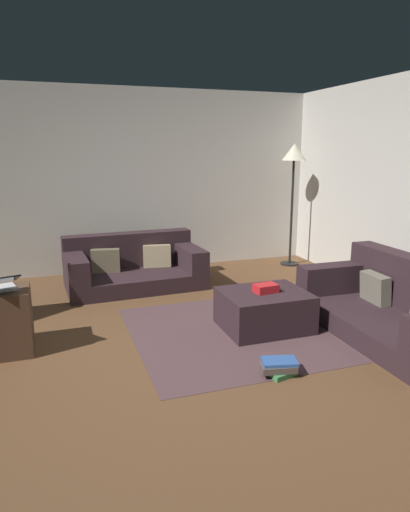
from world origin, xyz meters
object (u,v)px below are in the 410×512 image
at_px(couch_left, 133,267).
at_px(side_table, 0,322).
at_px(ottoman, 264,310).
at_px(couch_right, 397,308).
at_px(book_stack, 279,368).
at_px(tv_remote, 277,288).
at_px(gift_box, 266,288).
at_px(corner_lamp, 294,162).

distance_m(couch_left, side_table, 2.22).
bearing_deg(couch_left, ottoman, 114.14).
distance_m(couch_right, book_stack, 1.51).
relative_size(ottoman, tv_remote, 5.18).
bearing_deg(couch_left, gift_box, 114.14).
height_order(couch_left, book_stack, couch_left).
distance_m(gift_box, corner_lamp, 2.93).
bearing_deg(tv_remote, ottoman, -144.20).
relative_size(couch_right, ottoman, 2.25).
bearing_deg(side_table, couch_right, -12.54).
bearing_deg(ottoman, side_table, 174.58).
relative_size(couch_left, ottoman, 2.12).
xyz_separation_m(gift_box, corner_lamp, (1.53, 2.23, 1.15)).
xyz_separation_m(tv_remote, corner_lamp, (1.38, 2.17, 1.18)).
relative_size(couch_left, tv_remote, 10.98).
height_order(ottoman, gift_box, gift_box).
bearing_deg(couch_right, side_table, 78.57).
height_order(couch_left, gift_box, couch_left).
height_order(couch_left, corner_lamp, corner_lamp).
bearing_deg(couch_right, gift_box, 64.94).
height_order(couch_right, tv_remote, couch_right).
bearing_deg(corner_lamp, gift_box, -124.43).
bearing_deg(side_table, gift_box, -5.63).
xyz_separation_m(couch_right, tv_remote, (-0.97, 0.61, 0.12)).
height_order(gift_box, corner_lamp, corner_lamp).
bearing_deg(gift_box, book_stack, -109.50).
height_order(couch_left, tv_remote, couch_left).
relative_size(gift_box, book_stack, 0.68).
bearing_deg(couch_right, ottoman, 64.65).
bearing_deg(gift_box, side_table, 174.37).
bearing_deg(book_stack, couch_right, 14.29).
distance_m(ottoman, gift_box, 0.23).
bearing_deg(book_stack, ottoman, 70.95).
height_order(couch_right, corner_lamp, corner_lamp).
distance_m(couch_right, gift_box, 1.26).
bearing_deg(couch_left, couch_right, 127.54).
bearing_deg(gift_box, tv_remote, 20.04).
xyz_separation_m(ottoman, side_table, (-2.43, 0.23, 0.10)).
distance_m(couch_left, ottoman, 2.14).
relative_size(couch_right, book_stack, 5.70).
xyz_separation_m(ottoman, tv_remote, (0.16, 0.05, 0.20)).
xyz_separation_m(couch_left, couch_right, (2.09, -2.46, 0.02)).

